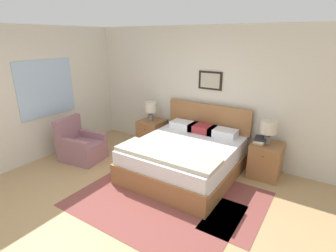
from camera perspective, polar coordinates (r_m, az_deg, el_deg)
The scene contains 14 objects.
ground_plane at distance 3.93m, azimuth -11.60°, elevation -18.88°, with size 16.00×16.00×0.00m, color tan.
wall_back at distance 5.43m, azimuth 7.41°, elevation 7.21°, with size 7.59×0.09×2.60m.
wall_left at distance 6.09m, azimuth -21.85°, elevation 7.31°, with size 0.08×5.03×2.60m.
area_rug_main at distance 4.07m, azimuth -3.80°, elevation -16.96°, with size 2.46×1.54×0.01m.
area_rug_bedside at distance 4.14m, azimuth 15.28°, elevation -17.01°, with size 0.71×1.44×0.01m.
bed at distance 4.76m, azimuth 3.75°, elevation -6.74°, with size 1.76×1.95×1.11m.
armchair at distance 5.60m, azimuth -18.48°, elevation -4.23°, with size 0.87×0.75×0.85m.
nightstand_near_window at distance 5.93m, azimuth -3.47°, elevation -1.62°, with size 0.52×0.54×0.62m.
nightstand_by_door at distance 4.99m, azimuth 20.47°, elevation -6.95°, with size 0.52×0.54×0.62m.
table_lamp_near_window at distance 5.74m, azimuth -3.85°, elevation 3.96°, with size 0.27×0.27×0.42m.
table_lamp_by_door at distance 4.76m, azimuth 21.06°, elevation -0.48°, with size 0.27×0.27×0.42m.
book_thick_bottom at distance 4.84m, azimuth 19.44°, elevation -3.37°, with size 0.19×0.23×0.04m.
book_hardcover_middle at distance 4.82m, azimuth 19.49°, elevation -2.92°, with size 0.16×0.27×0.04m.
book_novel_upper at distance 4.81m, azimuth 19.54°, elevation -2.55°, with size 0.23×0.30×0.03m.
Camera 1 is at (2.27, -2.15, 2.38)m, focal length 28.00 mm.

